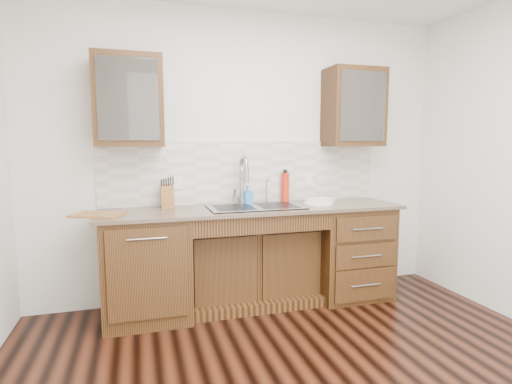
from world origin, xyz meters
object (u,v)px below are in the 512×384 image
object	(u,v)px
soap_bottle	(247,195)
cutting_board	(98,215)
knife_block	(167,196)
plate	(319,204)
water_bottle	(285,187)

from	to	relation	value
soap_bottle	cutting_board	xyz separation A→B (m)	(-1.29, -0.24, -0.08)
soap_bottle	knife_block	size ratio (longest dim) A/B	0.89
plate	knife_block	distance (m)	1.39
knife_block	plate	bearing A→B (deg)	-7.39
knife_block	cutting_board	world-z (taller)	knife_block
soap_bottle	cutting_board	bearing A→B (deg)	174.29
plate	knife_block	world-z (taller)	knife_block
soap_bottle	water_bottle	world-z (taller)	water_bottle
water_bottle	knife_block	distance (m)	1.13
water_bottle	knife_block	xyz separation A→B (m)	(-1.13, -0.04, -0.04)
soap_bottle	knife_block	world-z (taller)	knife_block
soap_bottle	plate	world-z (taller)	soap_bottle
water_bottle	soap_bottle	bearing A→B (deg)	-170.92
knife_block	cutting_board	size ratio (longest dim) A/B	0.53
plate	knife_block	bearing A→B (deg)	170.90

